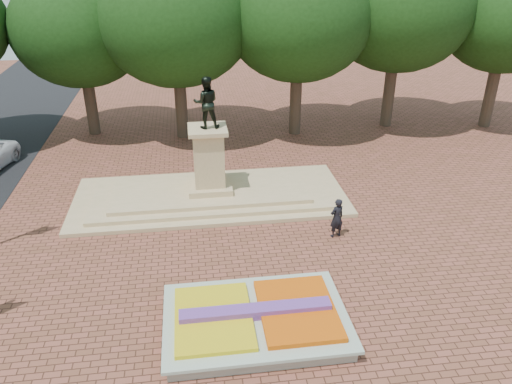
% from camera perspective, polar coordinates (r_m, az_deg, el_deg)
% --- Properties ---
extents(ground, '(90.00, 90.00, 0.00)m').
position_cam_1_polar(ground, '(19.42, -3.84, -11.61)').
color(ground, brown).
rests_on(ground, ground).
extents(flower_bed, '(6.30, 4.30, 0.91)m').
position_cam_1_polar(flower_bed, '(17.73, 0.07, -14.37)').
color(flower_bed, gray).
rests_on(flower_bed, ground).
extents(monument, '(14.00, 6.00, 6.40)m').
position_cam_1_polar(monument, '(25.77, -5.29, 1.00)').
color(monument, tan).
rests_on(monument, ground).
extents(tree_row_back, '(44.80, 8.80, 10.43)m').
position_cam_1_polar(tree_row_back, '(33.80, -2.57, 17.61)').
color(tree_row_back, '#382A1E').
rests_on(tree_row_back, ground).
extents(pedestrian, '(0.80, 0.65, 1.90)m').
position_cam_1_polar(pedestrian, '(22.64, 9.21, -2.94)').
color(pedestrian, black).
rests_on(pedestrian, ground).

